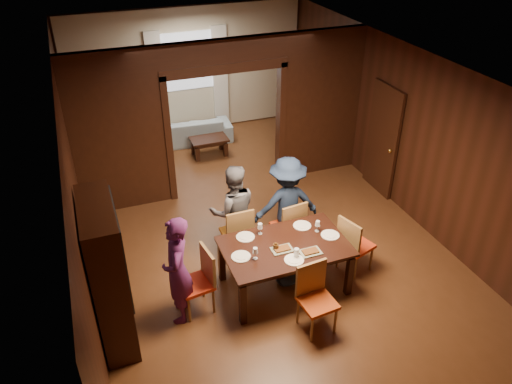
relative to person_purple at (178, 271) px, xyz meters
name	(u,v)px	position (x,y,z in m)	size (l,w,h in m)	color
floor	(257,230)	(1.67, 1.49, -0.80)	(9.00, 9.00, 0.00)	#573018
ceiling	(257,66)	(1.67, 1.49, 2.10)	(5.50, 9.00, 0.02)	silver
room_walls	(221,110)	(1.67, 3.38, 0.71)	(5.52, 9.01, 2.90)	black
person_purple	(178,271)	(0.00, 0.00, 0.00)	(0.58, 0.38, 1.60)	#541D56
person_grey	(233,211)	(1.13, 1.08, -0.01)	(0.76, 0.60, 1.57)	#5B5A61
person_navy	(287,204)	(1.99, 0.96, 0.00)	(1.04, 0.60, 1.60)	#18243C
sofa	(189,130)	(1.45, 5.34, -0.51)	(1.95, 0.76, 0.57)	#98B3C7
serving_bowl	(288,240)	(1.62, 0.10, 0.00)	(0.33, 0.33, 0.08)	black
dining_table	(284,266)	(1.56, 0.05, -0.42)	(1.78, 1.10, 0.76)	black
coffee_table	(209,147)	(1.71, 4.52, -0.60)	(0.80, 0.50, 0.40)	black
chair_left	(195,282)	(0.23, 0.04, -0.31)	(0.44, 0.44, 0.97)	red
chair_right	(356,243)	(2.73, 0.03, -0.31)	(0.44, 0.44, 0.97)	#ED3C16
chair_far_l	(236,231)	(1.13, 0.96, -0.31)	(0.44, 0.44, 0.97)	orange
chair_far_r	(287,225)	(1.95, 0.84, -0.31)	(0.44, 0.44, 0.97)	red
chair_near	(318,301)	(1.64, -0.86, -0.31)	(0.44, 0.44, 0.97)	#BF4111
hutch	(108,275)	(-0.86, -0.01, 0.20)	(0.40, 1.20, 2.00)	black
door_right	(383,140)	(4.37, 1.99, 0.25)	(0.06, 0.90, 2.10)	black
window_far	(187,61)	(1.67, 5.93, 0.90)	(1.20, 0.03, 1.30)	silver
curtain_left	(157,85)	(0.92, 5.89, 0.45)	(0.35, 0.06, 2.40)	white
curtain_right	(220,77)	(2.42, 5.89, 0.45)	(0.35, 0.06, 2.40)	white
plate_left	(241,256)	(0.89, 0.02, -0.03)	(0.27, 0.27, 0.01)	silver
plate_far_l	(245,237)	(1.09, 0.42, -0.03)	(0.27, 0.27, 0.01)	silver
plate_far_r	(302,226)	(1.98, 0.38, -0.03)	(0.27, 0.27, 0.01)	white
plate_right	(330,235)	(2.26, 0.03, -0.03)	(0.27, 0.27, 0.01)	white
plate_near	(294,260)	(1.54, -0.30, -0.03)	(0.27, 0.27, 0.01)	white
platter_a	(282,249)	(1.47, -0.04, -0.02)	(0.30, 0.20, 0.04)	gray
platter_b	(310,252)	(1.82, -0.23, -0.02)	(0.30, 0.20, 0.04)	gray
wineglass_left	(255,253)	(1.06, -0.08, 0.05)	(0.08, 0.08, 0.18)	silver
wineglass_far	(260,229)	(1.32, 0.43, 0.05)	(0.08, 0.08, 0.18)	silver
wineglass_right	(317,226)	(2.13, 0.19, 0.05)	(0.08, 0.08, 0.18)	silver
tumbler	(296,253)	(1.59, -0.25, 0.03)	(0.07, 0.07, 0.14)	silver
condiment_jar	(276,246)	(1.40, 0.01, 0.02)	(0.08, 0.08, 0.11)	#442810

